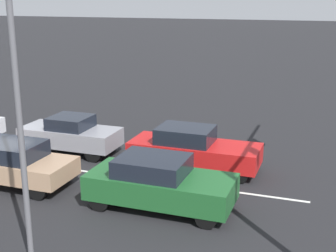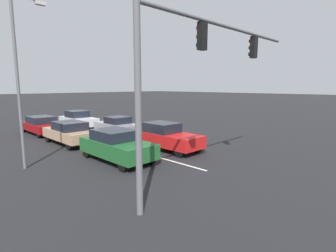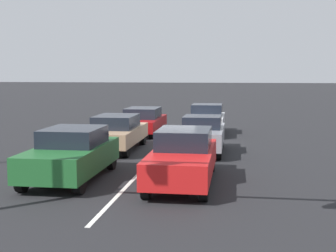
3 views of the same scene
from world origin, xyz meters
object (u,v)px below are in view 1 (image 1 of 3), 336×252
at_px(car_darkgreen_midlane_front, 159,182).
at_px(street_lamp_right_shoulder, 20,79).
at_px(car_tan_midlane_second, 9,162).
at_px(car_gray_leftlane_second, 71,134).
at_px(car_red_leftlane_front, 192,149).

height_order(car_darkgreen_midlane_front, street_lamp_right_shoulder, street_lamp_right_shoulder).
relative_size(car_darkgreen_midlane_front, street_lamp_right_shoulder, 0.57).
bearing_deg(car_darkgreen_midlane_front, car_tan_midlane_second, -90.14).
relative_size(car_tan_midlane_second, car_gray_leftlane_second, 1.11).
distance_m(car_tan_midlane_second, car_gray_leftlane_second, 3.65).
height_order(car_red_leftlane_front, car_tan_midlane_second, car_red_leftlane_front).
distance_m(car_tan_midlane_second, street_lamp_right_shoulder, 6.29).
relative_size(car_darkgreen_midlane_front, car_tan_midlane_second, 0.99).
bearing_deg(street_lamp_right_shoulder, car_tan_midlane_second, -136.05).
height_order(car_darkgreen_midlane_front, car_gray_leftlane_second, car_darkgreen_midlane_front).
height_order(car_tan_midlane_second, car_gray_leftlane_second, car_gray_leftlane_second).
bearing_deg(car_tan_midlane_second, car_gray_leftlane_second, 177.19).
distance_m(car_red_leftlane_front, car_tan_midlane_second, 6.46).
distance_m(car_red_leftlane_front, car_gray_leftlane_second, 5.28).
relative_size(car_darkgreen_midlane_front, car_gray_leftlane_second, 1.09).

